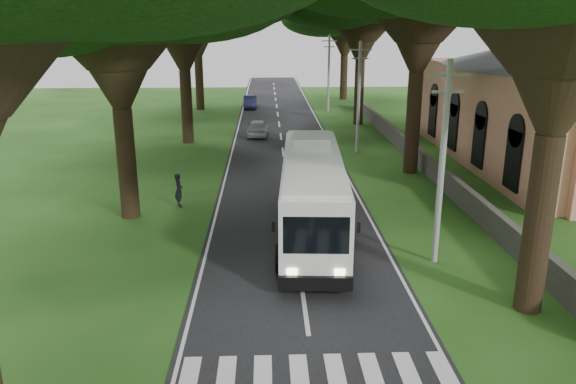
{
  "coord_description": "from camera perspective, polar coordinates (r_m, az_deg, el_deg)",
  "views": [
    {
      "loc": [
        -1.23,
        -14.65,
        9.26
      ],
      "look_at": [
        -0.32,
        8.63,
        2.2
      ],
      "focal_mm": 35.0,
      "sensor_mm": 36.0,
      "label": 1
    }
  ],
  "objects": [
    {
      "name": "ground",
      "position": [
        17.38,
        2.24,
        -15.36
      ],
      "size": [
        140.0,
        140.0,
        0.0
      ],
      "primitive_type": "plane",
      "color": "#224B15",
      "rests_on": "ground"
    },
    {
      "name": "road",
      "position": [
        40.74,
        -0.46,
        3.73
      ],
      "size": [
        8.0,
        120.0,
        0.04
      ],
      "primitive_type": "cube",
      "color": "black",
      "rests_on": "ground"
    },
    {
      "name": "property_wall",
      "position": [
        40.91,
        12.32,
        4.24
      ],
      "size": [
        0.35,
        50.0,
        1.2
      ],
      "primitive_type": "cube",
      "color": "#383533",
      "rests_on": "ground"
    },
    {
      "name": "church",
      "position": [
        41.16,
        25.76,
        9.14
      ],
      "size": [
        14.0,
        24.0,
        11.6
      ],
      "color": "tan",
      "rests_on": "ground"
    },
    {
      "name": "pole_near",
      "position": [
        22.31,
        15.4,
        3.08
      ],
      "size": [
        1.6,
        0.24,
        8.0
      ],
      "color": "gray",
      "rests_on": "ground"
    },
    {
      "name": "pole_mid",
      "position": [
        41.52,
        7.2,
        9.7
      ],
      "size": [
        1.6,
        0.24,
        8.0
      ],
      "color": "gray",
      "rests_on": "ground"
    },
    {
      "name": "pole_far",
      "position": [
        61.24,
        4.16,
        12.05
      ],
      "size": [
        1.6,
        0.24,
        8.0
      ],
      "color": "gray",
      "rests_on": "ground"
    },
    {
      "name": "tree_l_far",
      "position": [
        63.11,
        -9.35,
        18.57
      ],
      "size": [
        12.92,
        12.92,
        14.3
      ],
      "color": "black",
      "rests_on": "ground"
    },
    {
      "name": "tree_r_far",
      "position": [
        71.34,
        5.88,
        17.96
      ],
      "size": [
        14.32,
        14.32,
        13.88
      ],
      "color": "black",
      "rests_on": "ground"
    },
    {
      "name": "coach_bus",
      "position": [
        25.15,
        2.49,
        -0.0
      ],
      "size": [
        3.49,
        12.56,
        3.67
      ],
      "rotation": [
        0.0,
        0.0,
        -0.06
      ],
      "color": "white",
      "rests_on": "ground"
    },
    {
      "name": "distant_car_a",
      "position": [
        47.71,
        -3.09,
        6.54
      ],
      "size": [
        1.89,
        4.24,
        1.42
      ],
      "primitive_type": "imported",
      "rotation": [
        0.0,
        0.0,
        3.09
      ],
      "color": "#A2A3A7",
      "rests_on": "road"
    },
    {
      "name": "distant_car_b",
      "position": [
        64.01,
        -3.86,
        9.14
      ],
      "size": [
        1.49,
        4.15,
        1.36
      ],
      "primitive_type": "imported",
      "rotation": [
        0.0,
        0.0,
        0.01
      ],
      "color": "navy",
      "rests_on": "road"
    },
    {
      "name": "pedestrian",
      "position": [
        29.77,
        -11.04,
        0.2
      ],
      "size": [
        0.61,
        0.75,
        1.77
      ],
      "primitive_type": "imported",
      "rotation": [
        0.0,
        0.0,
        1.89
      ],
      "color": "black",
      "rests_on": "ground"
    }
  ]
}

